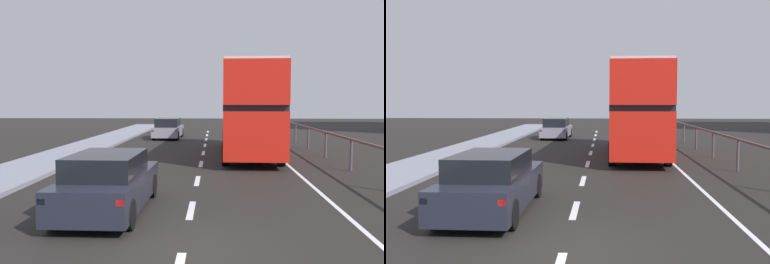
# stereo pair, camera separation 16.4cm
# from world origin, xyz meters

# --- Properties ---
(ground_plane) EXTENTS (74.93, 120.00, 0.10)m
(ground_plane) POSITION_xyz_m (0.00, 0.00, -0.05)
(ground_plane) COLOR black
(lane_paint_markings) EXTENTS (3.72, 46.00, 0.01)m
(lane_paint_markings) POSITION_xyz_m (2.20, 8.87, 0.00)
(lane_paint_markings) COLOR silver
(lane_paint_markings) RESTS_ON ground
(bridge_side_railing) EXTENTS (0.10, 42.00, 1.23)m
(bridge_side_railing) POSITION_xyz_m (5.67, 9.00, 1.00)
(bridge_side_railing) COLOR #4C474F
(bridge_side_railing) RESTS_ON ground
(double_decker_bus_red) EXTENTS (2.72, 10.84, 4.28)m
(double_decker_bus_red) POSITION_xyz_m (2.22, 14.02, 2.29)
(double_decker_bus_red) COLOR red
(double_decker_bus_red) RESTS_ON ground
(hatchback_car_near) EXTENTS (1.79, 4.54, 1.41)m
(hatchback_car_near) POSITION_xyz_m (-1.95, 2.51, 0.68)
(hatchback_car_near) COLOR #202230
(hatchback_car_near) RESTS_ON ground
(sedan_car_ahead) EXTENTS (1.89, 4.53, 1.43)m
(sedan_car_ahead) POSITION_xyz_m (-2.69, 23.40, 0.68)
(sedan_car_ahead) COLOR gray
(sedan_car_ahead) RESTS_ON ground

